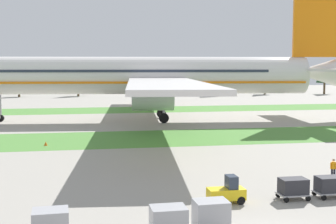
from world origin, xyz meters
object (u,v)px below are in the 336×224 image
(ground_crew_marshaller, at_px, (333,168))
(uld_container_0, at_px, (51,224))
(cargo_dolly_lead, at_px, (293,187))
(taxiway_marker_1, at_px, (46,144))
(cargo_dolly_second, at_px, (330,185))
(airliner, at_px, (151,75))
(baggage_tug, at_px, (227,192))
(uld_container_1, at_px, (211,215))
(uld_container_2, at_px, (168,222))

(ground_crew_marshaller, height_order, uld_container_0, ground_crew_marshaller)
(cargo_dolly_lead, distance_m, taxiway_marker_1, 33.61)
(cargo_dolly_second, relative_size, uld_container_0, 1.11)
(airliner, xyz_separation_m, cargo_dolly_second, (5.89, -51.68, -7.11))
(cargo_dolly_lead, relative_size, ground_crew_marshaller, 1.27)
(cargo_dolly_lead, bearing_deg, baggage_tug, 90.00)
(uld_container_1, xyz_separation_m, uld_container_2, (-2.76, -0.97, 0.02))
(ground_crew_marshaller, bearing_deg, baggage_tug, -147.60)
(airliner, bearing_deg, uld_container_2, 178.96)
(ground_crew_marshaller, height_order, taxiway_marker_1, ground_crew_marshaller)
(airliner, relative_size, ground_crew_marshaller, 50.75)
(baggage_tug, relative_size, uld_container_0, 1.31)
(uld_container_0, bearing_deg, cargo_dolly_second, 14.27)
(uld_container_2, relative_size, taxiway_marker_1, 3.95)
(baggage_tug, height_order, uld_container_2, baggage_tug)
(baggage_tug, distance_m, cargo_dolly_lead, 5.03)
(airliner, distance_m, baggage_tug, 52.31)
(baggage_tug, bearing_deg, uld_container_1, 152.19)
(airliner, bearing_deg, cargo_dolly_second, -167.28)
(cargo_dolly_lead, height_order, cargo_dolly_second, same)
(uld_container_0, relative_size, uld_container_2, 1.00)
(airliner, distance_m, uld_container_2, 58.64)
(cargo_dolly_second, bearing_deg, baggage_tug, 90.00)
(airliner, height_order, taxiway_marker_1, airliner)
(uld_container_0, xyz_separation_m, uld_container_1, (9.30, -0.05, 0.03))
(baggage_tug, distance_m, uld_container_0, 12.85)
(cargo_dolly_lead, relative_size, cargo_dolly_second, 1.00)
(cargo_dolly_second, distance_m, uld_container_0, 20.42)
(cargo_dolly_second, bearing_deg, uld_container_2, 113.92)
(baggage_tug, relative_size, taxiway_marker_1, 5.16)
(uld_container_2, distance_m, taxiway_marker_1, 34.65)
(ground_crew_marshaller, height_order, uld_container_2, uld_container_2)
(airliner, distance_m, ground_crew_marshaller, 47.74)
(airliner, height_order, uld_container_0, airliner)
(airliner, xyz_separation_m, uld_container_0, (-13.89, -56.72, -7.19))
(cargo_dolly_second, relative_size, taxiway_marker_1, 4.38)
(uld_container_0, distance_m, uld_container_1, 9.30)
(cargo_dolly_second, distance_m, uld_container_2, 14.56)
(baggage_tug, bearing_deg, taxiway_marker_1, 27.09)
(ground_crew_marshaller, distance_m, uld_container_1, 17.33)
(baggage_tug, relative_size, uld_container_1, 1.31)
(airliner, bearing_deg, uld_container_1, -178.41)
(baggage_tug, relative_size, cargo_dolly_lead, 1.18)
(cargo_dolly_lead, relative_size, uld_container_2, 1.11)
(cargo_dolly_second, distance_m, uld_container_1, 11.65)
(baggage_tug, bearing_deg, ground_crew_marshaller, -64.74)
(uld_container_0, bearing_deg, airliner, 76.24)
(uld_container_0, relative_size, uld_container_1, 1.00)
(uld_container_0, bearing_deg, cargo_dolly_lead, 16.49)
(ground_crew_marshaller, bearing_deg, taxiway_marker_1, 145.94)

